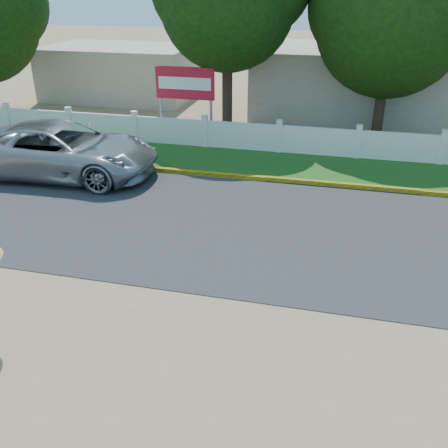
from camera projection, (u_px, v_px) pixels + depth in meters
The scene contains 10 objects.
ground at pixel (201, 325), 10.00m from camera, with size 120.00×120.00×0.00m, color #9E8460.
road at pixel (245, 226), 13.91m from camera, with size 60.00×7.00×0.02m, color #38383A.
grass_verge at pixel (273, 164), 18.47m from camera, with size 60.00×3.50×0.03m, color #2D601E.
curb at pixel (265, 179), 16.97m from camera, with size 40.00×0.18×0.16m, color yellow.
fence at pixel (279, 139), 19.49m from camera, with size 40.00×0.10×1.10m, color silver.
building_near at pixel (360, 82), 24.31m from camera, with size 10.00×6.00×3.20m, color #B7AD99.
building_far at pixel (121, 72), 27.98m from camera, with size 8.00×5.00×2.80m, color #B7AD99.
vehicle at pixel (62, 150), 17.10m from camera, with size 3.01×6.54×1.82m, color #95979C.
billboard at pixel (185, 87), 20.60m from camera, with size 2.50×0.13×2.95m.
tree_row at pixel (390, 10), 19.19m from camera, with size 36.01×7.80×8.95m.
Camera 1 is at (2.33, -7.70, 6.29)m, focal length 40.00 mm.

